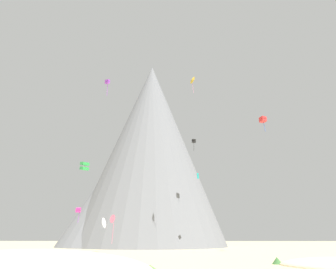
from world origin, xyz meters
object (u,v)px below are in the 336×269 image
Objects in this scene: kite_violet_high at (107,82)px; kite_magenta_low at (78,210)px; kite_black_high at (194,141)px; kite_red_high at (263,120)px; rock_massif at (145,160)px; kite_green_low at (85,166)px; bush_scatter_east at (150,269)px; kite_rainbow_low at (112,219)px; bush_ridge_crest at (277,261)px; kite_gold_high at (192,80)px; kite_white_low at (105,223)px; kite_teal_mid at (198,176)px.

kite_violet_high is 27.01m from kite_magenta_low.
kite_red_high reaches higher than kite_black_high.
rock_massif is 45.09× the size of kite_green_low.
bush_scatter_east is 33.62m from kite_rainbow_low.
kite_green_low is at bearing 110.66° from kite_violet_high.
kite_violet_high is (-27.05, 15.85, 34.08)m from bush_ridge_crest.
kite_white_low is at bearing -116.49° from kite_gold_high.
kite_white_low is (-20.12, -1.21, -35.57)m from kite_gold_high.
kite_violet_high is at bearing 169.16° from kite_red_high.
bush_scatter_east is 56.72m from kite_gold_high.
kite_black_high reaches higher than kite_magenta_low.
kite_red_high is (39.78, 5.78, 21.02)m from kite_magenta_low.
kite_rainbow_low reaches higher than bush_scatter_east.
kite_rainbow_low is 39.75m from kite_gold_high.
kite_magenta_low is 0.82× the size of kite_red_high.
kite_teal_mid is (0.51, -4.94, -11.02)m from kite_black_high.
kite_rainbow_low is at bearing -141.31° from kite_green_low.
kite_violet_high is 22.88m from kite_green_low.
kite_gold_high is at bearing 67.07° from kite_black_high.
kite_gold_high is at bearing 70.75° from kite_teal_mid.
bush_ridge_crest is 30.93m from kite_green_low.
kite_white_low is (-1.31, 11.48, -28.42)m from kite_violet_high.
kite_gold_high is 1.61× the size of kite_magenta_low.
bush_scatter_east is (-15.08, -9.73, -0.07)m from bush_ridge_crest.
kite_green_low reaches higher than kite_white_low.
kite_black_high is 1.49× the size of kite_white_low.
kite_black_high reaches higher than kite_white_low.
kite_magenta_low is at bearing -99.80° from rock_massif.
kite_rainbow_low is 2.42× the size of kite_white_low.
kite_white_low is at bearing -120.21° from kite_magenta_low.
rock_massif is at bearing 109.87° from bush_ridge_crest.
kite_magenta_low is at bearing 162.31° from kite_red_high.
kite_gold_high is 3.05× the size of kite_green_low.
kite_white_low is at bearing 150.82° from kite_red_high.
kite_rainbow_low is at bearing -83.18° from kite_violet_high.
kite_gold_high is at bearing -175.14° from kite_green_low.
kite_red_high reaches higher than kite_green_low.
rock_massif is at bearing -138.46° from kite_green_low.
kite_teal_mid is 21.78m from kite_red_high.
kite_green_low is (-27.21, 5.81, 13.52)m from bush_ridge_crest.
kite_black_high is 35.35m from kite_rainbow_low.
rock_massif is 35.63m from kite_teal_mid.
rock_massif is at bearing 2.22° from kite_white_low.
kite_magenta_low is at bearing 164.40° from kite_white_low.
bush_scatter_east is 44.32m from kite_violet_high.
kite_green_low is 42.91m from kite_red_high.
bush_ridge_crest is at bearing 142.80° from kite_magenta_low.
kite_green_low is (-1.66, -15.80, 7.40)m from kite_rainbow_low.
rock_massif is 20.52× the size of kite_black_high.
kite_red_high is at bearing -84.41° from kite_white_low.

